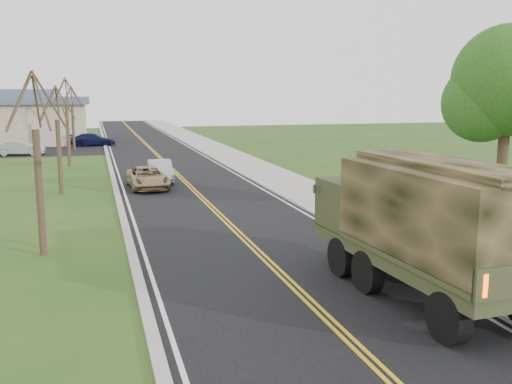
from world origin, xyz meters
name	(u,v)px	position (x,y,z in m)	size (l,w,h in m)	color
ground	(371,362)	(0.00, 0.00, 0.00)	(160.00, 160.00, 0.00)	#224717
road	(157,155)	(0.00, 40.00, 0.01)	(8.00, 120.00, 0.01)	black
curb_right	(204,153)	(4.15, 40.00, 0.06)	(0.30, 120.00, 0.12)	#9E998E
sidewalk_right	(223,152)	(5.90, 40.00, 0.05)	(3.20, 120.00, 0.10)	#9E998E
curb_left	(108,156)	(-4.15, 40.00, 0.05)	(0.30, 120.00, 0.10)	#9E998E
leafy_tree	(508,89)	(11.00, 10.01, 5.49)	(4.83, 4.50, 8.10)	#38281C
bare_tree_a	(39,177)	(-7.00, 10.00, 2.63)	(1.93, 2.26, 6.08)	#38281C
bare_tree_b	(59,148)	(-7.00, 22.00, 2.48)	(1.83, 2.14, 5.73)	#38281C
bare_tree_c	(68,128)	(-7.00, 34.00, 2.78)	(2.04, 2.39, 6.42)	#38281C
bare_tree_d	(73,123)	(-7.00, 46.00, 2.55)	(1.88, 2.20, 5.91)	#38281C
military_truck	(425,219)	(2.95, 2.93, 2.14)	(3.05, 7.65, 3.74)	black
suv_champagne	(147,178)	(-2.40, 22.57, 0.61)	(2.03, 4.40, 1.22)	tan
sedan_silver	(160,171)	(-1.43, 24.87, 0.65)	(1.38, 3.95, 1.30)	#B6B5BA
pickup_navy	(474,198)	(10.89, 11.51, 0.74)	(2.07, 5.08, 1.48)	#0E1036
lot_car_silver	(20,148)	(-11.32, 42.73, 0.65)	(1.38, 3.96, 1.30)	#B7B8BD
lot_car_navy	(93,140)	(-5.29, 50.00, 0.64)	(1.79, 4.39, 1.27)	#0F1137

